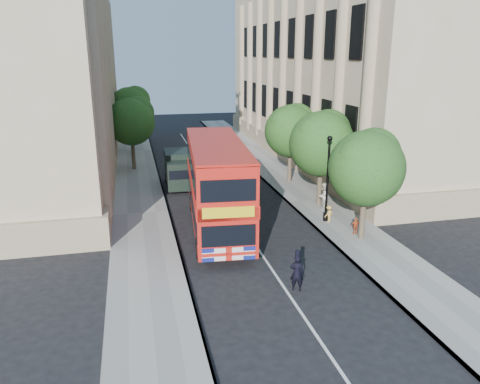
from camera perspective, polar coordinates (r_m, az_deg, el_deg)
ground at (r=21.92m, az=4.39°, el=-10.09°), size 120.00×120.00×0.00m
pavement_right at (r=32.47m, az=8.80°, el=-1.09°), size 3.50×80.00×0.12m
pavement_left at (r=30.24m, az=-11.90°, el=-2.59°), size 3.50×80.00×0.12m
building_right at (r=47.03m, az=12.22°, el=15.27°), size 12.00×38.00×18.00m
building_left at (r=43.32m, az=-24.27°, el=14.13°), size 12.00×38.00×18.00m
tree_right_near at (r=25.34m, az=15.23°, el=3.30°), size 4.00×4.00×6.08m
tree_right_mid at (r=30.59m, az=9.99°, el=6.24°), size 4.20×4.20×6.37m
tree_right_far at (r=36.12m, az=6.26°, el=7.75°), size 4.00×4.00×6.15m
tree_left_far at (r=41.01m, az=-13.09°, el=8.66°), size 4.00×4.00×6.30m
tree_left_back at (r=48.92m, az=-13.22°, el=10.20°), size 4.20×4.20×6.65m
lamp_post at (r=27.97m, az=10.61°, el=1.16°), size 0.32×0.32×5.16m
double_decker_bus at (r=26.34m, az=-2.81°, el=1.05°), size 3.79×11.05×5.01m
box_van at (r=35.61m, az=-7.51°, el=2.63°), size 1.99×4.68×2.66m
police_constable at (r=20.39m, az=6.95°, el=-9.77°), size 0.69×0.58×1.62m
woman_pedestrian at (r=30.46m, az=10.10°, el=-0.50°), size 1.06×0.99×1.74m
child_a at (r=26.82m, az=13.92°, el=-4.01°), size 0.57×0.24×0.97m
child_b at (r=28.36m, az=10.78°, el=-2.61°), size 0.76×0.63×1.02m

